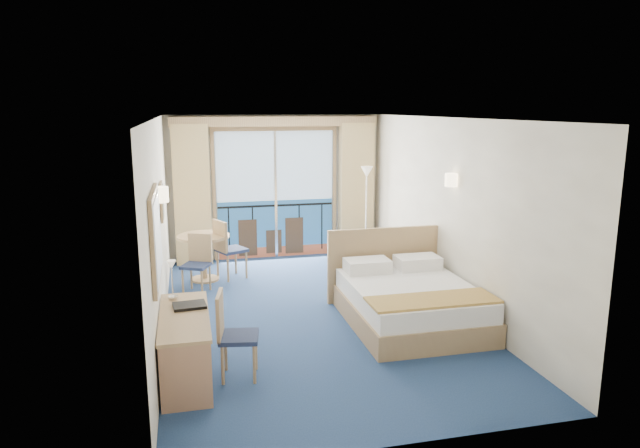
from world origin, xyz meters
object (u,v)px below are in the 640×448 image
Objects in this scene: armchair at (375,249)px; bed at (409,300)px; desk_chair at (231,330)px; nightstand at (415,275)px; floor_lamp at (366,189)px; table_chair_a at (227,246)px; table_chair_b at (198,260)px; round_table at (204,246)px; desk at (186,359)px.

bed is at bearing 67.66° from armchair.
nightstand is at bearing -43.59° from desk_chair.
table_chair_a is (-2.67, -0.72, -0.76)m from floor_lamp.
nightstand is at bearing 11.61° from table_chair_b.
armchair is 0.85× the size of round_table.
round_table is 0.85× the size of table_chair_a.
desk_chair is (-2.89, -4.34, -0.80)m from floor_lamp.
desk_chair is (-3.03, -2.26, 0.26)m from nightstand.
desk is at bearing 37.14° from armchair.
desk is at bearing 129.94° from desk_chair.
table_chair_a is at bearing 154.32° from nightstand.
armchair is at bearing 95.88° from nightstand.
armchair is 0.48× the size of desk.
nightstand is 1.49m from armchair.
floor_lamp is 1.86× the size of desk_chair.
desk_chair is at bearing 30.26° from desk.
bed is at bearing -11.48° from table_chair_b.
table_chair_a reaches higher than round_table.
desk is 3.96m from table_chair_a.
nightstand is 0.57× the size of desk_chair.
floor_lamp reaches higher than nightstand.
armchair is 0.41× the size of floor_lamp.
table_chair_a is (-2.81, 1.35, 0.30)m from nightstand.
desk_chair is 1.05× the size of table_chair_b.
table_chair_b is (-3.16, -1.28, -0.82)m from floor_lamp.
round_table is at bearing 103.90° from table_chair_b.
table_chair_b is at bearing -101.26° from round_table.
floor_lamp is at bearing -24.01° from desk_chair.
nightstand is 0.75× the size of armchair.
table_chair_a is (-2.66, -0.13, 0.24)m from armchair.
round_table is at bearing 12.09° from desk_chair.
table_chair_b is (-3.15, -0.68, 0.18)m from armchair.
table_chair_a is at bearing 130.78° from bed.
bed is 2.44× the size of round_table.
table_chair_a is at bearing 73.77° from table_chair_b.
desk_chair is at bearing -156.75° from bed.
round_table is 0.95× the size of table_chair_b.
table_chair_b is (-0.27, 3.06, -0.02)m from desk_chair.
armchair is at bearing -27.91° from desk_chair.
bed is at bearing -57.06° from desk_chair.
bed reaches higher than table_chair_a.
round_table is at bearing 62.93° from table_chair_a.
bed is 3.20m from desk.
desk_chair is (-2.44, -1.05, 0.22)m from bed.
nightstand is 3.79m from desk_chair.
round_table is (-3.03, -0.12, 0.25)m from armchair.
desk_chair is 0.94× the size of table_chair_a.
desk is at bearing -94.73° from round_table.
table_chair_b is at bearing -157.92° from floor_lamp.
nightstand is 0.60× the size of table_chair_b.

